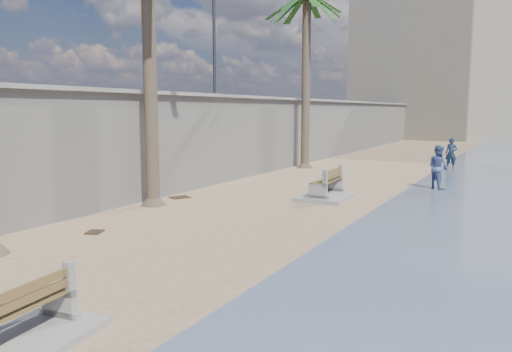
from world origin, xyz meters
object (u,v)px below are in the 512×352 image
at_px(bench_far, 326,186).
at_px(bench_near, 17,319).
at_px(person_a, 451,151).
at_px(person_b, 438,165).

bearing_deg(bench_far, bench_near, -88.03).
xyz_separation_m(bench_near, person_a, (2.11, 23.19, 0.53)).
distance_m(bench_far, person_a, 11.46).
relative_size(person_a, person_b, 0.97).
relative_size(bench_far, person_a, 1.34).
xyz_separation_m(bench_far, person_b, (3.00, 3.91, 0.50)).
bearing_deg(bench_near, person_a, 84.81).
distance_m(bench_near, person_a, 23.30).
bearing_deg(person_b, bench_far, 91.38).
relative_size(bench_near, bench_far, 0.89).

